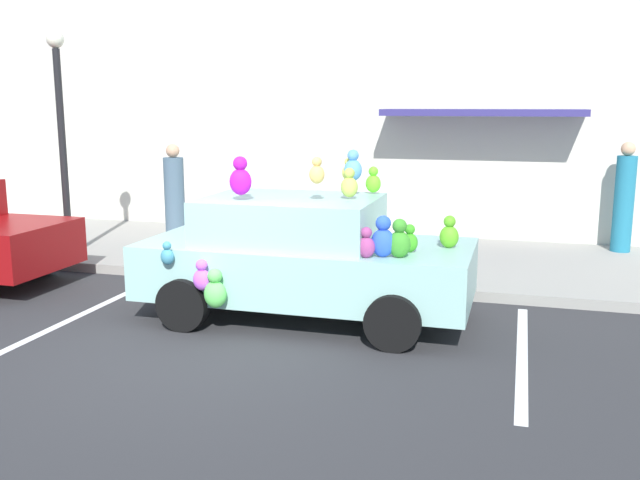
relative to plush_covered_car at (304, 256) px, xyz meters
The scene contains 10 objects.
ground_plane 1.97m from the plush_covered_car, 112.17° to the right, with size 60.00×60.00×0.00m, color #2D2D30.
sidewalk 3.48m from the plush_covered_car, 101.51° to the left, with size 24.00×4.00×0.15m, color gray.
storefront_building 6.01m from the plush_covered_car, 96.80° to the left, with size 24.00×1.25×6.40m.
parking_stripe_front 2.90m from the plush_covered_car, 13.79° to the right, with size 0.12×3.60×0.01m, color silver.
parking_stripe_rear 3.00m from the plush_covered_car, 166.70° to the right, with size 0.12×3.60×0.01m, color silver.
plush_covered_car is the anchor object (origin of this frame).
teddy_bear_on_sidewalk 2.84m from the plush_covered_car, 130.47° to the left, with size 0.40×0.33×0.77m.
street_lamp_post 5.38m from the plush_covered_car, 159.03° to the left, with size 0.28×0.28×3.72m.
pedestrian_walking_past 5.06m from the plush_covered_car, 136.06° to the left, with size 0.38×0.38×1.82m.
pedestrian_by_lamp 6.48m from the plush_covered_car, 47.96° to the left, with size 0.34×0.34×1.91m.
Camera 1 is at (3.28, -6.60, 2.69)m, focal length 39.30 mm.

